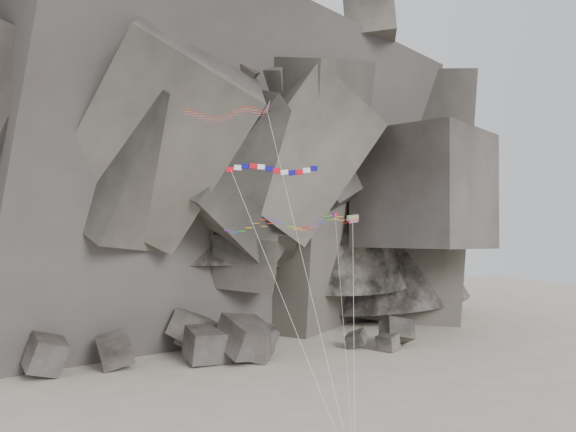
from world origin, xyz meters
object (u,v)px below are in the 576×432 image
object	(u,v)px
delta_kite	(223,113)
parafoil_kite	(286,224)
banner_kite	(273,171)
pennant_kite	(339,266)

from	to	relation	value
delta_kite	parafoil_kite	bearing A→B (deg)	-2.52
parafoil_kite	delta_kite	bearing A→B (deg)	165.28
banner_kite	pennant_kite	distance (m)	11.38
banner_kite	pennant_kite	xyz separation A→B (m)	(6.85, 0.26, -9.09)
pennant_kite	parafoil_kite	bearing A→B (deg)	133.09
delta_kite	banner_kite	xyz separation A→B (m)	(3.59, -5.56, -6.26)
parafoil_kite	pennant_kite	bearing A→B (deg)	-66.05
delta_kite	pennant_kite	world-z (taller)	delta_kite
parafoil_kite	banner_kite	bearing A→B (deg)	-132.64
banner_kite	delta_kite	bearing A→B (deg)	142.09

